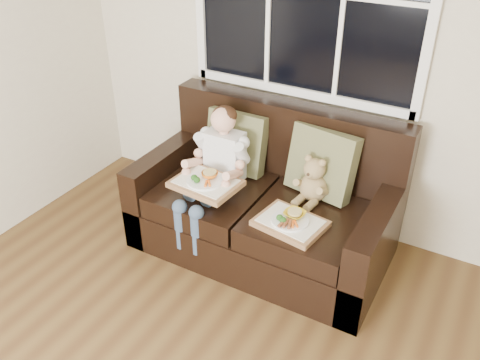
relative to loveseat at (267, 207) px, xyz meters
The scene contains 8 objects.
room_walls 2.44m from the loveseat, 75.94° to the right, with size 4.52×5.02×2.71m.
loveseat is the anchor object (origin of this frame).
pillow_left 0.50m from the loveseat, 154.76° to the left, with size 0.43×0.20×0.44m.
pillow_right 0.50m from the loveseat, 25.98° to the left, with size 0.48×0.28×0.46m.
child 0.47m from the loveseat, 159.74° to the right, with size 0.37×0.59×0.84m.
teddy_bear 0.41m from the loveseat, ahead, with size 0.21×0.26×0.33m.
tray_left 0.49m from the loveseat, 136.85° to the right, with size 0.44×0.35×0.10m.
tray_right 0.45m from the loveseat, 43.57° to the right, with size 0.44×0.36×0.09m.
Camera 1 is at (0.74, -0.58, 2.31)m, focal length 38.00 mm.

